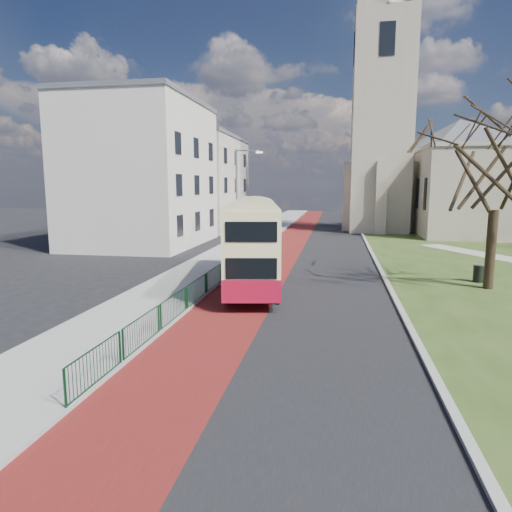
% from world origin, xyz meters
% --- Properties ---
extents(ground, '(160.00, 160.00, 0.00)m').
position_xyz_m(ground, '(0.00, 0.00, 0.00)').
color(ground, black).
rests_on(ground, ground).
extents(road_carriageway, '(9.00, 120.00, 0.01)m').
position_xyz_m(road_carriageway, '(1.50, 20.00, 0.01)').
color(road_carriageway, black).
rests_on(road_carriageway, ground).
extents(bus_lane, '(3.40, 120.00, 0.01)m').
position_xyz_m(bus_lane, '(-1.20, 20.00, 0.01)').
color(bus_lane, '#591414').
rests_on(bus_lane, ground).
extents(pavement_west, '(4.00, 120.00, 0.12)m').
position_xyz_m(pavement_west, '(-5.00, 20.00, 0.06)').
color(pavement_west, gray).
rests_on(pavement_west, ground).
extents(kerb_west, '(0.25, 120.00, 0.13)m').
position_xyz_m(kerb_west, '(-3.00, 20.00, 0.07)').
color(kerb_west, '#999993').
rests_on(kerb_west, ground).
extents(kerb_east, '(0.25, 80.00, 0.13)m').
position_xyz_m(kerb_east, '(6.10, 22.00, 0.07)').
color(kerb_east, '#999993').
rests_on(kerb_east, ground).
extents(pedestrian_railing, '(0.07, 24.00, 1.12)m').
position_xyz_m(pedestrian_railing, '(-2.95, 4.00, 0.55)').
color(pedestrian_railing, '#0C361B').
rests_on(pedestrian_railing, ground).
extents(gothic_church, '(16.38, 18.00, 40.00)m').
position_xyz_m(gothic_church, '(12.56, 38.00, 13.13)').
color(gothic_church, gray).
rests_on(gothic_church, ground).
extents(street_block_near, '(10.30, 14.30, 13.00)m').
position_xyz_m(street_block_near, '(-14.00, 22.00, 6.51)').
color(street_block_near, beige).
rests_on(street_block_near, ground).
extents(street_block_far, '(10.30, 16.30, 11.50)m').
position_xyz_m(street_block_far, '(-14.00, 38.00, 5.76)').
color(street_block_far, '#B3A898').
rests_on(street_block_far, ground).
extents(streetlamp, '(2.13, 0.18, 8.00)m').
position_xyz_m(streetlamp, '(-4.35, 18.00, 4.59)').
color(streetlamp, gray).
rests_on(streetlamp, pavement_west).
extents(bus, '(4.27, 11.03, 4.50)m').
position_xyz_m(bus, '(-1.03, 6.20, 2.57)').
color(bus, '#A50F2A').
rests_on(bus, ground).
extents(winter_tree_near, '(8.42, 8.42, 10.51)m').
position_xyz_m(winter_tree_near, '(11.15, 7.78, 7.32)').
color(winter_tree_near, black).
rests_on(winter_tree_near, grass_green).
extents(litter_bin, '(0.73, 0.73, 1.00)m').
position_xyz_m(litter_bin, '(11.14, 9.42, 0.55)').
color(litter_bin, black).
rests_on(litter_bin, grass_green).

